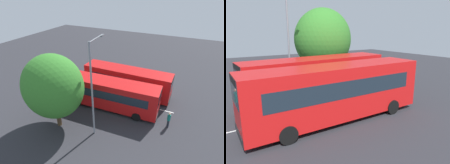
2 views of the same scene
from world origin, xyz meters
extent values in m
plane|color=#2B2B30|center=(0.00, 0.00, 0.00)|extent=(69.21, 69.21, 0.00)
cube|color=red|center=(0.06, -1.81, 1.85)|extent=(11.17, 2.95, 3.05)
cube|color=#19232D|center=(5.54, -1.54, 2.67)|extent=(0.22, 2.13, 1.28)
cube|color=#19232D|center=(0.00, -0.63, 2.22)|extent=(9.29, 0.52, 0.97)
cube|color=#19232D|center=(0.12, -2.98, 2.22)|extent=(9.29, 0.52, 0.97)
cube|color=black|center=(5.56, -1.54, 3.20)|extent=(0.19, 1.94, 0.32)
cube|color=black|center=(5.57, -1.54, 0.55)|extent=(0.21, 2.23, 0.36)
cylinder|color=black|center=(3.54, -0.49, 0.47)|extent=(0.96, 0.32, 0.95)
cylinder|color=black|center=(3.65, -2.78, 0.47)|extent=(0.96, 0.32, 0.95)
cylinder|color=black|center=(-3.53, -0.83, 0.47)|extent=(0.96, 0.32, 0.95)
cylinder|color=black|center=(-3.42, -3.12, 0.47)|extent=(0.96, 0.32, 0.95)
cube|color=red|center=(0.68, 1.94, 1.85)|extent=(11.07, 2.45, 3.05)
cube|color=#19232D|center=(6.17, 1.92, 2.67)|extent=(0.12, 2.13, 1.28)
cube|color=#19232D|center=(0.68, 3.12, 2.22)|extent=(9.29, 0.10, 0.97)
cube|color=#19232D|center=(0.68, 0.76, 2.22)|extent=(9.29, 0.10, 0.97)
cube|color=black|center=(6.19, 1.92, 3.20)|extent=(0.10, 1.94, 0.32)
cube|color=black|center=(6.20, 1.92, 0.55)|extent=(0.11, 2.23, 0.36)
cylinder|color=black|center=(4.22, 3.08, 0.47)|extent=(0.95, 0.28, 0.95)
cylinder|color=black|center=(4.22, 0.78, 0.47)|extent=(0.95, 0.28, 0.95)
cylinder|color=black|center=(-2.86, 3.09, 0.47)|extent=(0.95, 0.28, 0.95)
cylinder|color=black|center=(-2.86, 0.80, 0.47)|extent=(0.95, 0.28, 0.95)
cylinder|color=gray|center=(0.61, -6.22, 4.49)|extent=(0.16, 0.16, 8.97)
cylinder|color=#4C3823|center=(-3.16, -6.73, 1.16)|extent=(0.44, 0.44, 2.32)
ellipsoid|color=#337A28|center=(-3.16, -6.73, 4.48)|extent=(5.77, 5.19, 6.06)
cube|color=silver|center=(0.00, 0.00, 0.00)|extent=(14.12, 0.52, 0.01)
camera|label=1|loc=(7.82, -17.46, 12.74)|focal=29.42mm
camera|label=2|loc=(7.22, 12.14, 5.36)|focal=33.89mm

